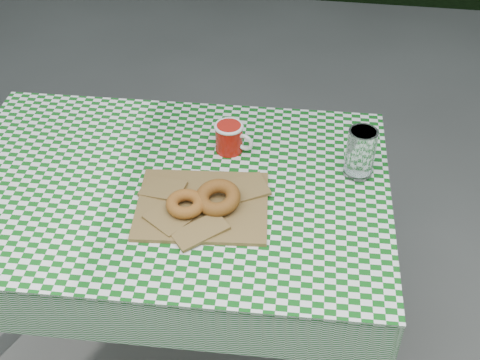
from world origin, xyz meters
The scene contains 8 objects.
ground centered at (0.00, 0.00, 0.00)m, with size 60.00×60.00×0.00m, color #585852.
table centered at (0.12, 0.01, 0.38)m, with size 1.09×0.72×0.75m, color #552F1D.
tablecloth centered at (0.12, 0.01, 0.75)m, with size 1.11×0.74×0.01m, color #0D5614.
paper_bag centered at (0.23, -0.06, 0.76)m, with size 0.31×0.25×0.02m, color olive.
bagel_front centered at (0.19, -0.09, 0.79)m, with size 0.09×0.09×0.03m, color #95531E.
bagel_back centered at (0.26, -0.06, 0.79)m, with size 0.11×0.11×0.03m, color brown.
coffee_mug centered at (0.25, 0.17, 0.80)m, with size 0.14×0.14×0.08m, color #AA140B, non-canonical shape.
drinking_glass centered at (0.59, 0.12, 0.82)m, with size 0.07×0.07×0.13m, color white.
Camera 1 is at (0.48, -1.14, 1.77)m, focal length 46.82 mm.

